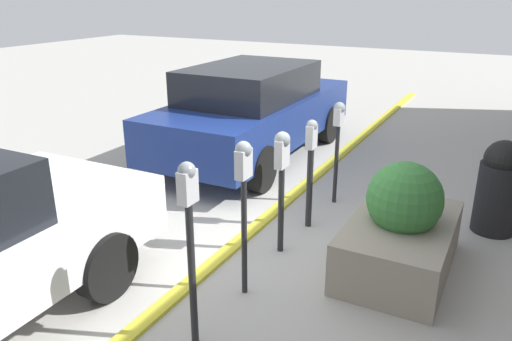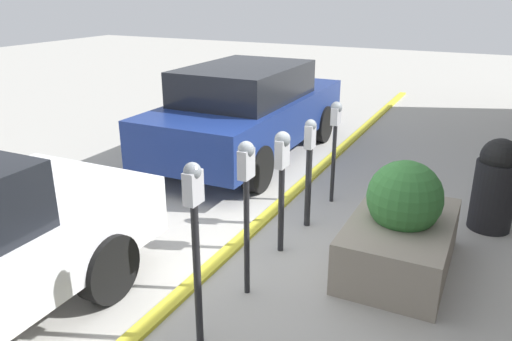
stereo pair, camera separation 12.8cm
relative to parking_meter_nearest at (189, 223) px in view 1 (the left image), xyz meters
The scene contains 10 objects.
ground_plane 2.01m from the parking_meter_nearest, 15.05° to the left, with size 40.00×40.00×0.00m, color #ADAAA3.
curb_strip 2.02m from the parking_meter_nearest, 17.63° to the left, with size 19.00×0.16×0.04m.
parking_meter_nearest is the anchor object (origin of this frame).
parking_meter_second 0.82m from the parking_meter_nearest, ahead, with size 0.17×0.15×1.50m.
parking_meter_middle 1.70m from the parking_meter_nearest, ahead, with size 0.20×0.17×1.36m.
parking_meter_fourth 2.42m from the parking_meter_nearest, ahead, with size 0.15×0.13×1.33m.
parking_meter_farthest 3.24m from the parking_meter_nearest, ahead, with size 0.18×0.15×1.37m.
planter_box 2.35m from the parking_meter_nearest, 31.84° to the right, with size 1.64×0.98×1.15m.
parked_car_middle 4.81m from the parking_meter_nearest, 22.43° to the left, with size 4.42×1.85×1.56m.
trash_bin 3.90m from the parking_meter_nearest, 31.04° to the right, with size 0.49×0.49×1.12m.
Camera 1 is at (-4.37, -2.45, 2.72)m, focal length 35.00 mm.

